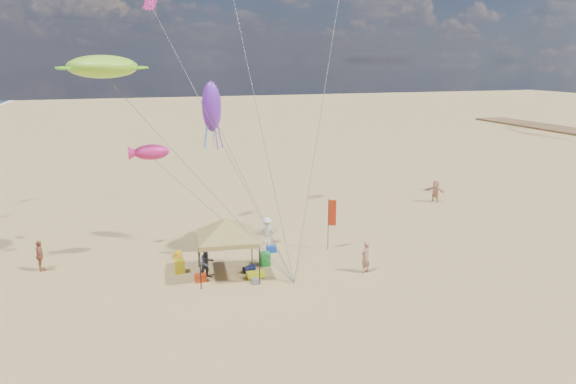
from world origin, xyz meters
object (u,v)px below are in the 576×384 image
object	(u,v)px
beach_cart	(256,274)
person_near_a	(365,257)
person_near_c	(267,231)
person_far_a	(40,256)
cooler_blue	(271,249)
cooler_red	(201,278)
feather_flag	(331,216)
person_far_c	(435,191)
person_near_b	(207,263)
chair_green	(265,259)
canopy_tent	(227,220)
chair_yellow	(180,266)

from	to	relation	value
beach_cart	person_near_a	bearing A→B (deg)	-10.47
person_near_c	person_far_a	bearing A→B (deg)	15.78
cooler_blue	cooler_red	bearing A→B (deg)	-147.23
feather_flag	person_near_a	xyz separation A→B (m)	(0.37, -3.73, -1.16)
person_far_a	person_far_c	xyz separation A→B (m)	(27.25, 5.61, 0.03)
cooler_red	person_near_b	world-z (taller)	person_near_b
chair_green	person_near_c	size ratio (longest dim) A/B	0.43
canopy_tent	person_near_c	bearing A→B (deg)	51.09
cooler_blue	beach_cart	size ratio (longest dim) A/B	0.60
chair_green	person_far_c	xyz separation A→B (m)	(15.98, 8.46, 0.50)
cooler_red	beach_cart	distance (m)	2.74
beach_cart	person_near_b	xyz separation A→B (m)	(-2.32, 0.79, 0.59)
person_near_b	person_far_c	size ratio (longest dim) A/B	0.93
chair_green	beach_cart	size ratio (longest dim) A/B	0.78
cooler_blue	person_far_c	world-z (taller)	person_far_c
beach_cart	person_near_b	size ratio (longest dim) A/B	0.57
chair_green	chair_yellow	bearing A→B (deg)	175.12
feather_flag	chair_green	world-z (taller)	feather_flag
feather_flag	person_far_c	xyz separation A→B (m)	(11.70, 7.27, -1.16)
feather_flag	cooler_red	world-z (taller)	feather_flag
chair_green	cooler_blue	bearing A→B (deg)	63.88
canopy_tent	cooler_red	size ratio (longest dim) A/B	10.53
cooler_red	chair_yellow	xyz separation A→B (m)	(-0.84, 1.48, 0.16)
beach_cart	cooler_blue	bearing A→B (deg)	61.79
beach_cart	person_near_c	size ratio (longest dim) A/B	0.55
person_far_a	feather_flag	bearing A→B (deg)	-110.69
chair_green	person_near_c	xyz separation A→B (m)	(1.04, 3.20, 0.47)
feather_flag	cooler_blue	size ratio (longest dim) A/B	5.57
cooler_blue	person_near_c	xyz separation A→B (m)	(0.16, 1.42, 0.63)
chair_green	person_near_a	size ratio (longest dim) A/B	0.41
person_near_a	person_near_c	distance (m)	6.79
cooler_red	person_near_b	bearing A→B (deg)	43.86
canopy_tent	cooler_red	bearing A→B (deg)	-166.49
person_near_b	person_far_c	world-z (taller)	person_far_c
canopy_tent	person_near_c	size ratio (longest dim) A/B	3.47
cooler_blue	person_far_a	bearing A→B (deg)	175.01
person_near_b	person_near_c	xyz separation A→B (m)	(4.26, 3.93, 0.03)
feather_flag	beach_cart	distance (m)	6.12
cooler_blue	person_far_c	xyz separation A→B (m)	(15.10, 6.67, 0.66)
person_near_b	person_near_c	size ratio (longest dim) A/B	0.97
person_far_a	person_near_c	bearing A→B (deg)	-102.95
feather_flag	cooler_red	size ratio (longest dim) A/B	5.57
feather_flag	person_near_c	xyz separation A→B (m)	(-3.24, 2.01, -1.19)
chair_yellow	beach_cart	xyz separation A→B (m)	(3.56, -1.90, -0.15)
cooler_blue	person_near_b	size ratio (longest dim) A/B	0.34
feather_flag	cooler_blue	xyz separation A→B (m)	(-3.40, 0.60, -1.82)
person_far_a	chair_green	bearing A→B (deg)	-118.77
person_near_a	person_near_c	world-z (taller)	person_near_a
feather_flag	cooler_blue	distance (m)	3.90
cooler_blue	person_near_b	world-z (taller)	person_near_b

